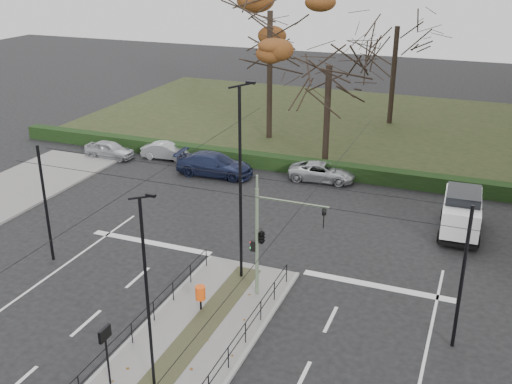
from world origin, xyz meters
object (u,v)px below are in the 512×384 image
at_px(streetlamp_median_near, 148,295).
at_px(traffic_light, 263,235).
at_px(parked_car_second, 166,151).
at_px(bare_tree_near, 329,73).
at_px(parked_car_first, 110,150).
at_px(parked_car_fourth, 322,172).
at_px(parked_car_third, 215,164).
at_px(bare_tree_center, 397,34).
at_px(info_panel, 105,340).
at_px(streetlamp_median_far, 241,183).
at_px(white_van, 462,211).
at_px(litter_bin, 200,293).
at_px(rust_tree, 270,11).

bearing_deg(streetlamp_median_near, traffic_light, 79.36).
height_order(parked_car_second, bare_tree_near, bare_tree_near).
distance_m(parked_car_first, parked_car_fourth, 16.00).
xyz_separation_m(parked_car_third, bare_tree_center, (8.88, 17.52, 7.06)).
height_order(info_panel, streetlamp_median_far, streetlamp_median_far).
bearing_deg(streetlamp_median_near, info_panel, -166.94).
xyz_separation_m(info_panel, parked_car_first, (-14.52, 21.33, -1.33)).
bearing_deg(white_van, streetlamp_median_far, -135.67).
bearing_deg(parked_car_first, parked_car_third, -93.84).
height_order(litter_bin, parked_car_second, litter_bin).
xyz_separation_m(traffic_light, parked_car_second, (-13.44, 15.17, -2.48)).
xyz_separation_m(parked_car_first, bare_tree_center, (17.71, 17.04, 7.19)).
height_order(info_panel, parked_car_fourth, info_panel).
bearing_deg(parked_car_third, info_panel, -167.51).
distance_m(streetlamp_median_near, white_van, 19.59).
bearing_deg(parked_car_second, litter_bin, -152.68).
bearing_deg(traffic_light, parked_car_fourth, 95.73).
bearing_deg(streetlamp_median_near, parked_car_third, 109.62).
bearing_deg(rust_tree, info_panel, -80.20).
bearing_deg(rust_tree, parked_car_second, -124.53).
height_order(traffic_light, streetlamp_median_near, streetlamp_median_near).
bearing_deg(traffic_light, parked_car_third, 122.92).
xyz_separation_m(parked_car_fourth, white_van, (9.16, -4.98, 0.67)).
bearing_deg(parked_car_fourth, parked_car_third, 98.36).
bearing_deg(parked_car_first, streetlamp_median_far, -129.24).
xyz_separation_m(parked_car_third, rust_tree, (0.46, 9.48, 9.30)).
distance_m(parked_car_first, white_van, 25.40).
distance_m(streetlamp_median_near, parked_car_first, 26.64).
bearing_deg(streetlamp_median_far, info_panel, -99.43).
relative_size(parked_car_second, parked_car_third, 0.68).
xyz_separation_m(traffic_light, rust_tree, (-8.18, 22.82, 6.99)).
bearing_deg(parked_car_second, parked_car_fourth, -96.67).
bearing_deg(info_panel, parked_car_second, 114.84).
relative_size(white_van, bare_tree_near, 0.50).
bearing_deg(bare_tree_center, rust_tree, -136.36).
xyz_separation_m(streetlamp_median_near, bare_tree_near, (-0.73, 24.92, 2.79)).
bearing_deg(litter_bin, info_panel, -99.33).
bearing_deg(bare_tree_near, info_panel, -91.98).
relative_size(traffic_light, parked_car_second, 1.38).
height_order(streetlamp_median_near, bare_tree_near, bare_tree_near).
bearing_deg(info_panel, bare_tree_center, 85.25).
relative_size(litter_bin, bare_tree_near, 0.12).
xyz_separation_m(litter_bin, parked_car_third, (-6.59, 15.42, -0.16)).
xyz_separation_m(parked_car_second, bare_tree_center, (13.69, 15.68, 7.23)).
xyz_separation_m(traffic_light, parked_car_third, (-8.64, 13.34, -2.31)).
distance_m(litter_bin, info_panel, 5.59).
relative_size(streetlamp_median_near, bare_tree_center, 0.67).
height_order(parked_car_first, rust_tree, rust_tree).
distance_m(info_panel, bare_tree_center, 38.94).
height_order(white_van, bare_tree_near, bare_tree_near).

